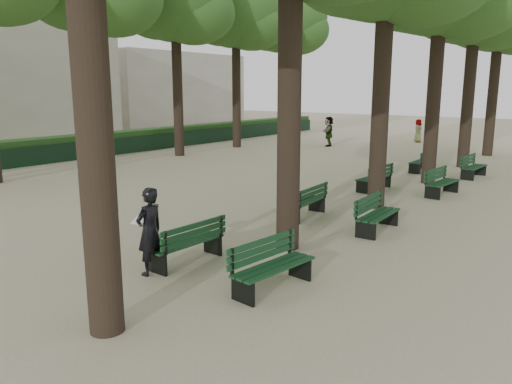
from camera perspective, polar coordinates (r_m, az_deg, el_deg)
The scene contains 18 objects.
ground at distance 10.39m, azimuth -12.77°, elevation -8.83°, with size 120.00×120.00×0.00m, color tan.
tree_central_5 at distance 30.14m, azimuth 26.20°, elevation 18.35°, with size 6.00×6.00×9.95m.
tree_far_4 at distance 31.43m, azimuth -2.32°, elevation 20.08°, with size 6.00×6.00×10.45m.
tree_far_5 at distance 35.43m, azimuth 3.05°, elevation 19.13°, with size 6.00×6.00×10.45m.
bench_left_0 at distance 10.60m, azimuth -7.95°, elevation -6.66°, with size 0.66×1.83×0.92m.
bench_left_1 at distance 14.24m, azimuth 5.56°, elevation -1.80°, with size 0.68×1.83×0.92m.
bench_left_2 at distance 18.46m, azimuth 13.31°, elevation 1.07°, with size 0.73×1.84×0.92m.
bench_left_3 at distance 23.16m, azimuth 18.33°, elevation 2.91°, with size 0.59×1.81×0.92m.
bench_right_0 at distance 9.17m, azimuth 1.99°, elevation -9.54°, with size 0.78×1.85×0.92m.
bench_right_1 at distance 13.13m, azimuth 13.74°, elevation -3.26°, with size 0.62×1.82×0.92m.
bench_right_2 at distance 18.19m, azimuth 20.50°, elevation 0.47°, with size 0.75×1.85×0.92m.
bench_right_3 at distance 22.31m, azimuth 23.63°, elevation 2.20°, with size 0.69×1.83×0.92m.
man_with_map at distance 9.95m, azimuth -12.06°, elevation -4.41°, with size 0.62×0.70×1.75m.
pedestrian_e at distance 31.96m, azimuth 8.31°, elevation 6.87°, with size 1.73×0.37×1.87m, color #262628.
pedestrian_d at distance 35.71m, azimuth 18.03°, elevation 6.67°, with size 0.76×0.31×1.56m, color #262628.
fence at distance 28.50m, azimuth -15.89°, elevation 4.98°, with size 0.08×42.00×0.90m, color black.
hedge at distance 29.04m, azimuth -16.76°, elevation 5.35°, with size 1.20×42.00×1.20m, color #1C4417.
building_far at distance 54.33m, azimuth -11.84°, elevation 11.43°, with size 12.00×16.00×7.00m, color #B7B2A3.
Camera 1 is at (7.46, -6.26, 3.60)m, focal length 35.00 mm.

